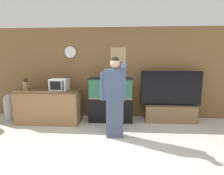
{
  "coord_description": "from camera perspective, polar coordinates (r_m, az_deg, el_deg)",
  "views": [
    {
      "loc": [
        0.3,
        -2.57,
        1.75
      ],
      "look_at": [
        0.02,
        1.51,
        1.05
      ],
      "focal_mm": 28.0,
      "sensor_mm": 36.0,
      "label": 1
    }
  ],
  "objects": [
    {
      "name": "ground_plane",
      "position": [
        3.12,
        -2.45,
        -24.39
      ],
      "size": [
        18.0,
        18.0,
        0.0
      ],
      "primitive_type": "plane",
      "color": "beige"
    },
    {
      "name": "wall_back_paneled",
      "position": [
        5.13,
        0.53,
        4.71
      ],
      "size": [
        10.0,
        0.08,
        2.6
      ],
      "color": "brown",
      "rests_on": "ground_plane"
    },
    {
      "name": "counter_island",
      "position": [
        5.07,
        -19.86,
        -5.76
      ],
      "size": [
        1.72,
        0.66,
        0.89
      ],
      "color": "olive",
      "rests_on": "ground_plane"
    },
    {
      "name": "microwave",
      "position": [
        4.86,
        -16.74,
        0.98
      ],
      "size": [
        0.45,
        0.4,
        0.3
      ],
      "color": "silver",
      "rests_on": "counter_island"
    },
    {
      "name": "knife_block",
      "position": [
        5.18,
        -26.36,
        0.55
      ],
      "size": [
        0.11,
        0.1,
        0.33
      ],
      "color": "olive",
      "rests_on": "counter_island"
    },
    {
      "name": "aquarium_on_stand",
      "position": [
        4.79,
        -0.43,
        -4.1
      ],
      "size": [
        1.19,
        0.37,
        1.21
      ],
      "color": "black",
      "rests_on": "ground_plane"
    },
    {
      "name": "tv_on_stand",
      "position": [
        5.09,
        18.45,
        -6.08
      ],
      "size": [
        1.63,
        0.4,
        1.4
      ],
      "color": "brown",
      "rests_on": "ground_plane"
    },
    {
      "name": "person_standing",
      "position": [
        3.79,
        0.83,
        -2.85
      ],
      "size": [
        0.56,
        0.42,
        1.78
      ],
      "color": "#424C66",
      "rests_on": "ground_plane"
    },
    {
      "name": "trash_bin",
      "position": [
        5.77,
        -30.6,
        -5.42
      ],
      "size": [
        0.26,
        0.26,
        0.74
      ],
      "color": "#B7B7BC",
      "rests_on": "ground_plane"
    }
  ]
}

